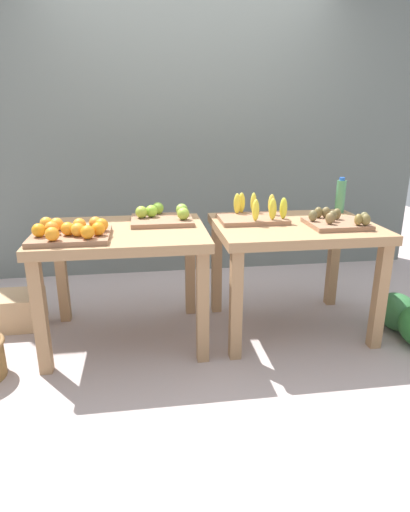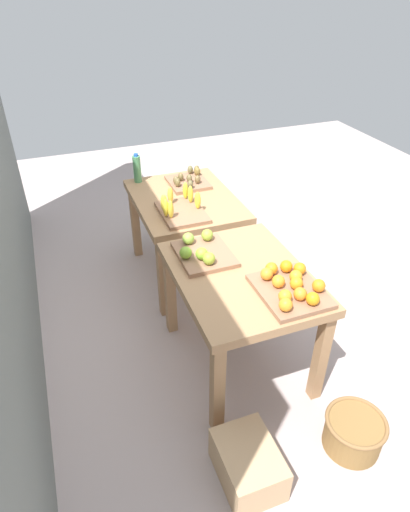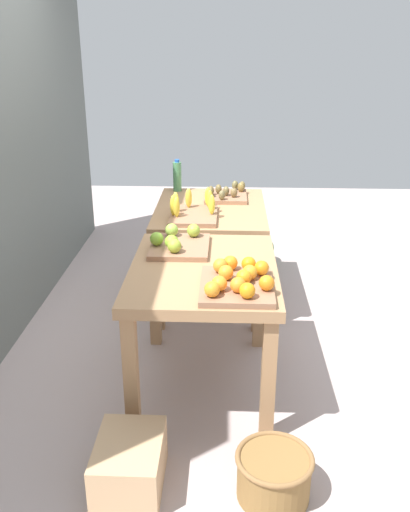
{
  "view_description": "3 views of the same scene",
  "coord_description": "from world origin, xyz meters",
  "views": [
    {
      "loc": [
        -0.41,
        -2.59,
        1.41
      ],
      "look_at": [
        -0.04,
        -0.03,
        0.57
      ],
      "focal_mm": 29.65,
      "sensor_mm": 36.0,
      "label": 1
    },
    {
      "loc": [
        -2.54,
        0.98,
        2.35
      ],
      "look_at": [
        0.0,
        0.03,
        0.54
      ],
      "focal_mm": 30.84,
      "sensor_mm": 36.0,
      "label": 2
    },
    {
      "loc": [
        -3.33,
        -0.13,
        1.93
      ],
      "look_at": [
        0.07,
        0.02,
        0.56
      ],
      "focal_mm": 38.81,
      "sensor_mm": 36.0,
      "label": 3
    }
  ],
  "objects": [
    {
      "name": "water_bottle",
      "position": [
        1.0,
        0.28,
        0.88
      ],
      "size": [
        0.07,
        0.07,
        0.26
      ],
      "color": "#4C8C59",
      "rests_on": "display_table_right"
    },
    {
      "name": "orange_bin",
      "position": [
        -0.83,
        -0.18,
        0.8
      ],
      "size": [
        0.44,
        0.36,
        0.11
      ],
      "color": "#94684D",
      "rests_on": "display_table_left"
    },
    {
      "name": "display_table_left",
      "position": [
        -0.56,
        0.0,
        0.64
      ],
      "size": [
        1.04,
        0.8,
        0.76
      ],
      "color": "#A67B53",
      "rests_on": "ground_plane"
    },
    {
      "name": "kiwi_bin",
      "position": [
        0.8,
        -0.11,
        0.79
      ],
      "size": [
        0.37,
        0.32,
        0.1
      ],
      "color": "#94684D",
      "rests_on": "display_table_right"
    },
    {
      "name": "banana_crate",
      "position": [
        0.31,
        0.11,
        0.8
      ],
      "size": [
        0.44,
        0.32,
        0.17
      ],
      "color": "#94684D",
      "rests_on": "display_table_right"
    },
    {
      "name": "ground_plane",
      "position": [
        0.0,
        0.0,
        0.0
      ],
      "size": [
        8.0,
        8.0,
        0.0
      ],
      "primitive_type": "plane",
      "color": "#B09E9C"
    },
    {
      "name": "watermelon_pile",
      "position": [
        1.37,
        -0.26,
        0.13
      ],
      "size": [
        0.54,
        0.59,
        0.28
      ],
      "color": "#377434",
      "rests_on": "ground_plane"
    },
    {
      "name": "cardboard_produce_box",
      "position": [
        -1.37,
        0.3,
        0.12
      ],
      "size": [
        0.4,
        0.3,
        0.24
      ],
      "primitive_type": "cube",
      "color": "tan",
      "rests_on": "ground_plane"
    },
    {
      "name": "display_table_right",
      "position": [
        0.56,
        0.0,
        0.64
      ],
      "size": [
        1.04,
        0.8,
        0.76
      ],
      "color": "#A67B53",
      "rests_on": "ground_plane"
    },
    {
      "name": "apple_bin",
      "position": [
        -0.3,
        0.16,
        0.79
      ],
      "size": [
        0.4,
        0.36,
        0.11
      ],
      "color": "#94684D",
      "rests_on": "display_table_left"
    },
    {
      "name": "wicker_basket",
      "position": [
        -1.41,
        -0.35,
        0.12
      ],
      "size": [
        0.35,
        0.35,
        0.22
      ],
      "color": "olive",
      "rests_on": "ground_plane"
    }
  ]
}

